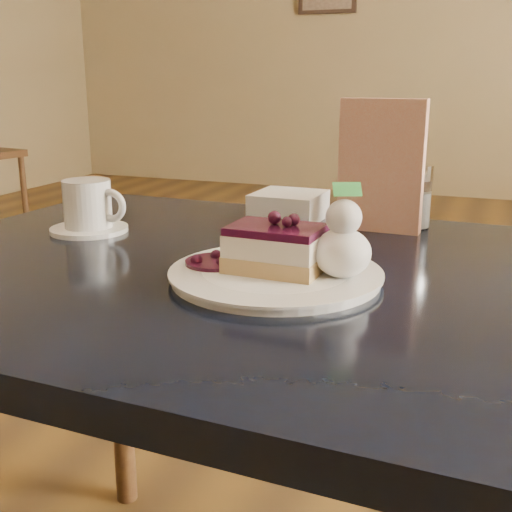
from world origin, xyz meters
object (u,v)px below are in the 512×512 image
(dessert_plate, at_px, (276,275))
(cheesecake_slice, at_px, (276,249))
(main_table, at_px, (288,323))
(coffee_set, at_px, (89,209))

(dessert_plate, relative_size, cheesecake_slice, 2.19)
(main_table, height_order, coffee_set, coffee_set)
(dessert_plate, bearing_deg, cheesecake_slice, 0.00)
(dessert_plate, height_order, coffee_set, coffee_set)
(dessert_plate, xyz_separation_m, cheesecake_slice, (0.00, 0.00, 0.04))
(dessert_plate, bearing_deg, main_table, 87.85)
(main_table, xyz_separation_m, cheesecake_slice, (-0.00, -0.05, 0.12))
(main_table, bearing_deg, coffee_set, 169.04)
(dessert_plate, distance_m, cheesecake_slice, 0.04)
(cheesecake_slice, bearing_deg, coffee_set, 162.10)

